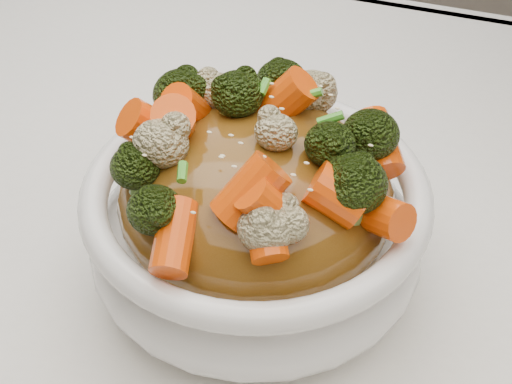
% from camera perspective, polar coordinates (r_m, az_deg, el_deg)
% --- Properties ---
extents(tablecloth, '(1.20, 0.80, 0.04)m').
position_cam_1_polar(tablecloth, '(0.50, 0.14, -6.75)').
color(tablecloth, white).
rests_on(tablecloth, dining_table).
extents(bowl, '(0.24, 0.24, 0.08)m').
position_cam_1_polar(bowl, '(0.44, 0.00, -3.01)').
color(bowl, white).
rests_on(bowl, tablecloth).
extents(sauce_base, '(0.19, 0.19, 0.09)m').
position_cam_1_polar(sauce_base, '(0.42, 0.00, -0.29)').
color(sauce_base, '#5E3A10').
rests_on(sauce_base, bowl).
extents(carrots, '(0.19, 0.19, 0.05)m').
position_cam_1_polar(carrots, '(0.39, 0.00, 6.31)').
color(carrots, '#F24E07').
rests_on(carrots, sauce_base).
extents(broccoli, '(0.19, 0.19, 0.04)m').
position_cam_1_polar(broccoli, '(0.39, 0.00, 6.19)').
color(broccoli, black).
rests_on(broccoli, sauce_base).
extents(cauliflower, '(0.19, 0.19, 0.03)m').
position_cam_1_polar(cauliflower, '(0.39, 0.00, 5.96)').
color(cauliflower, '#C0B483').
rests_on(cauliflower, sauce_base).
extents(scallions, '(0.14, 0.14, 0.02)m').
position_cam_1_polar(scallions, '(0.39, 0.00, 6.42)').
color(scallions, '#3D9321').
rests_on(scallions, sauce_base).
extents(sesame_seeds, '(0.17, 0.17, 0.01)m').
position_cam_1_polar(sesame_seeds, '(0.39, 0.00, 6.42)').
color(sesame_seeds, beige).
rests_on(sesame_seeds, sauce_base).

